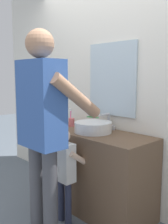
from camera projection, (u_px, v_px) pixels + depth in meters
The scene contains 8 objects.
ground_plane at pixel (73, 218), 2.62m from camera, with size 14.00×14.00×0.00m, color slate.
back_wall at pixel (115, 83), 2.85m from camera, with size 4.40×0.10×2.70m.
vanity_cabinet at pixel (94, 171), 2.76m from camera, with size 1.29×0.54×0.85m, color brown.
sink_basin at pixel (93, 127), 2.68m from camera, with size 0.39×0.39×0.11m.
faucet at pixel (108, 122), 2.84m from camera, with size 0.18×0.14×0.18m.
toothbrush_cup at pixel (71, 122), 3.01m from camera, with size 0.07×0.07×0.21m.
child_toddler at pixel (65, 168), 2.47m from camera, with size 0.29×0.29×0.93m.
adult_parent at pixel (43, 117), 2.17m from camera, with size 0.56×0.59×1.81m.
Camera 1 is at (1.85, -1.59, 1.43)m, focal length 41.24 mm.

